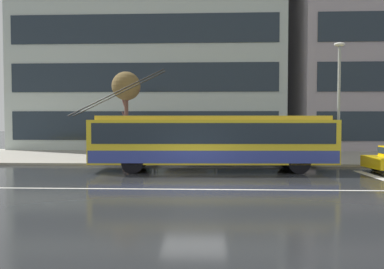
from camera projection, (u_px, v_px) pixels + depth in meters
The scene contains 11 objects.
ground_plane at pixel (194, 183), 13.65m from camera, with size 160.00×160.00×0.00m, color #252729.
sidewalk_slab at pixel (199, 156), 24.00m from camera, with size 80.00×10.00×0.14m, color gray.
crosswalk_stripe_edge_near at pixel (379, 178), 15.03m from camera, with size 0.44×4.40×0.01m, color beige.
lane_centre_line at pixel (193, 189), 12.46m from camera, with size 72.00×0.14×0.01m, color silver.
trolleybus at pixel (212, 140), 17.33m from camera, with size 13.06×2.85×5.02m.
bus_shelter at pixel (185, 129), 20.70m from camera, with size 3.96×1.69×2.46m.
pedestrian_at_shelter at pixel (146, 132), 22.12m from camera, with size 1.20×1.20×1.99m.
pedestrian_approaching_curb at pixel (126, 136), 19.54m from camera, with size 1.28×1.28×1.89m.
street_lamp at pixel (339, 92), 19.14m from camera, with size 0.60×0.32×6.67m.
street_tree_bare at pixel (126, 88), 22.50m from camera, with size 1.88×1.97×5.55m.
office_tower_corner_left at pixel (157, 29), 35.49m from camera, with size 23.38×15.71×23.88m.
Camera 1 is at (0.44, -13.57, 2.40)m, focal length 32.52 mm.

